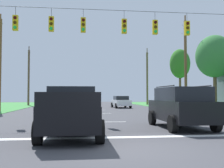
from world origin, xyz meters
The scene contains 17 objects.
ground_plane centered at (0.00, 0.00, 0.00)m, with size 120.00×120.00×0.00m, color #3D3D42.
stop_bar_stripe centered at (0.00, 2.21, 0.00)m, with size 15.50×0.45×0.01m, color white.
lane_dash_0 centered at (0.00, 8.21, 0.00)m, with size 0.15×2.50×0.01m, color white.
lane_dash_1 centered at (0.00, 15.94, 0.00)m, with size 0.15×2.50×0.01m, color white.
lane_dash_2 centered at (0.00, 21.64, 0.00)m, with size 0.15×2.50×0.01m, color white.
lane_dash_3 centered at (0.00, 30.76, 0.00)m, with size 0.15×2.50×0.01m, color white.
lane_dash_4 centered at (0.00, 34.84, 0.00)m, with size 0.15×2.50×0.01m, color white.
overhead_signal_span centered at (-0.05, 9.19, 4.38)m, with size 17.76×0.31×7.54m.
pickup_truck centered at (-1.88, 2.84, 0.97)m, with size 2.30×5.41×1.95m.
suv_black centered at (3.37, 4.75, 1.06)m, with size 2.22×4.80×2.05m.
distant_car_crossing_white centered at (3.75, 26.49, 0.79)m, with size 2.21×4.40×1.52m.
utility_pole_mid_right centered at (9.85, 20.03, 5.14)m, with size 0.30×1.93×10.33m.
utility_pole_far_right centered at (9.95, 37.20, 4.63)m, with size 0.32×1.94×9.71m.
utility_pole_mid_left centered at (-9.56, 20.32, 4.80)m, with size 0.32×1.56×9.88m.
utility_pole_far_left centered at (-9.63, 36.35, 4.57)m, with size 0.31×1.68×9.46m.
tree_roadside_right centered at (11.85, 26.91, 5.81)m, with size 2.71×2.71×7.83m.
tree_roadside_left centered at (11.90, 17.59, 5.49)m, with size 3.74×3.74×7.65m.
Camera 1 is at (-1.55, -8.07, 1.60)m, focal length 43.52 mm.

